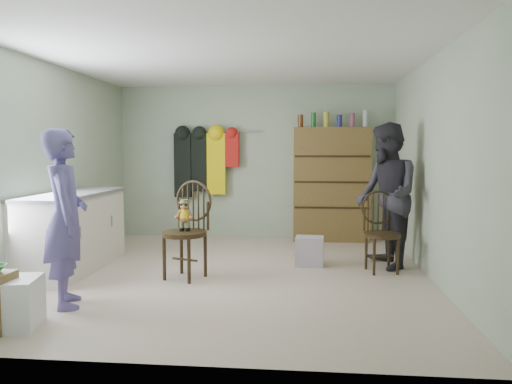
# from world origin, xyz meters

# --- Properties ---
(ground_plane) EXTENTS (5.00, 5.00, 0.00)m
(ground_plane) POSITION_xyz_m (0.00, 0.00, 0.00)
(ground_plane) COLOR beige
(ground_plane) RESTS_ON ground
(room_walls) EXTENTS (5.00, 5.00, 5.00)m
(room_walls) POSITION_xyz_m (0.00, 0.53, 1.58)
(room_walls) COLOR #A9B799
(room_walls) RESTS_ON ground
(counter) EXTENTS (0.64, 1.86, 0.94)m
(counter) POSITION_xyz_m (-1.95, 0.00, 0.47)
(counter) COLOR silver
(counter) RESTS_ON ground
(plastic_tub) EXTENTS (0.51, 0.49, 0.41)m
(plastic_tub) POSITION_xyz_m (-1.55, -1.93, 0.20)
(plastic_tub) COLOR white
(plastic_tub) RESTS_ON ground
(chair_front) EXTENTS (0.63, 0.63, 1.10)m
(chair_front) POSITION_xyz_m (-0.49, -0.20, 0.61)
(chair_front) COLOR #3C2A15
(chair_front) RESTS_ON ground
(chair_far) EXTENTS (0.50, 0.50, 0.96)m
(chair_far) POSITION_xyz_m (1.74, 0.32, 0.52)
(chair_far) COLOR #3C2A15
(chair_far) RESTS_ON ground
(striped_bag) EXTENTS (0.36, 0.29, 0.37)m
(striped_bag) POSITION_xyz_m (0.89, 0.52, 0.18)
(striped_bag) COLOR #E57277
(striped_bag) RESTS_ON ground
(person_left) EXTENTS (0.61, 0.71, 1.65)m
(person_left) POSITION_xyz_m (-1.37, -1.32, 0.82)
(person_left) COLOR #574C8D
(person_left) RESTS_ON ground
(person_right) EXTENTS (0.83, 0.98, 1.79)m
(person_right) POSITION_xyz_m (1.83, 0.51, 0.89)
(person_right) COLOR #2D2B33
(person_right) RESTS_ON ground
(dresser) EXTENTS (1.20, 0.39, 2.06)m
(dresser) POSITION_xyz_m (1.25, 2.30, 0.91)
(dresser) COLOR brown
(dresser) RESTS_ON ground
(coat_rack) EXTENTS (1.42, 0.12, 1.09)m
(coat_rack) POSITION_xyz_m (-0.83, 2.38, 1.25)
(coat_rack) COLOR #99999E
(coat_rack) RESTS_ON ground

